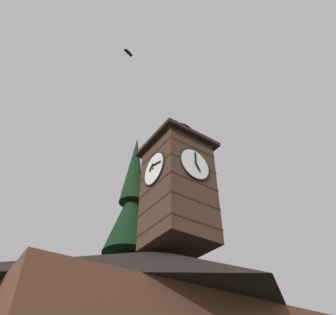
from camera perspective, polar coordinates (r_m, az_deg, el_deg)
clock_tower at (r=18.64m, az=1.77°, el=-4.70°), size 3.97×3.97×9.36m
pine_tree_behind at (r=23.13m, az=-7.93°, el=-22.73°), size 7.07×7.07×21.96m
flying_bird_high at (r=23.36m, az=-7.26°, el=18.48°), size 0.74×0.40×0.17m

